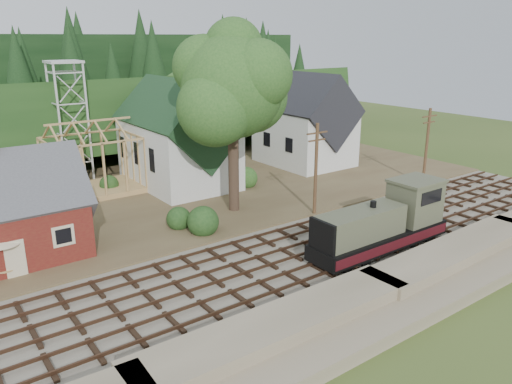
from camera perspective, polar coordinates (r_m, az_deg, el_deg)
ground at (r=34.99m, az=3.97°, el=-7.48°), size 140.00×140.00×0.00m
embankment at (r=29.77m, az=14.82°, el=-12.80°), size 64.00×5.00×1.60m
railroad_bed at (r=34.96m, az=3.97°, el=-7.36°), size 64.00×11.00×0.16m
village_flat at (r=49.12m, az=-9.67°, el=-0.10°), size 64.00×26.00×0.30m
hillside at (r=70.82m, az=-18.53°, el=4.48°), size 70.00×28.96×12.74m
ridge at (r=85.95m, az=-21.93°, el=6.26°), size 80.00×20.00×12.00m
depot at (r=37.24m, az=-27.20°, el=-2.56°), size 10.80×7.41×9.00m
church at (r=50.23m, az=-8.79°, el=6.25°), size 8.40×15.17×13.00m
farmhouse at (r=58.75m, az=5.59°, el=7.65°), size 8.40×10.80×10.60m
timber_frame at (r=49.73m, az=-18.13°, el=3.22°), size 8.20×6.20×6.99m
lattice_tower at (r=54.35m, az=-20.89°, el=11.34°), size 3.20×3.20×12.12m
big_tree at (r=41.37m, az=-2.56°, el=11.15°), size 10.90×8.40×14.70m
telegraph_pole_near at (r=41.64m, az=6.86°, el=2.73°), size 2.20×0.28×8.00m
telegraph_pole_far at (r=52.82m, az=18.93°, el=5.02°), size 2.20×0.28×8.00m
locomotive at (r=36.37m, az=14.52°, el=-3.53°), size 11.49×2.87×4.61m
car_blue at (r=39.64m, az=-20.93°, el=-4.19°), size 1.66×3.60×1.20m
car_red at (r=59.03m, az=8.47°, el=3.69°), size 4.89×3.00×1.26m
patio_set at (r=34.69m, az=-27.19°, el=-5.02°), size 2.43×2.43×2.71m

